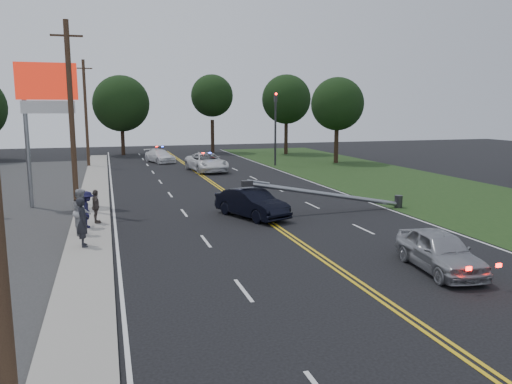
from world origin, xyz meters
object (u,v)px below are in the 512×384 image
object	(u,v)px
utility_pole_far	(86,113)
bystander_b	(82,211)
bystander_a	(83,222)
traffic_signal	(275,122)
pylon_sign	(48,100)
fallen_streetlight	(335,195)
bystander_c	(87,209)
bystander_d	(96,206)
waiting_sedan	(440,251)
emergency_b	(160,156)
crashed_sedan	(252,203)
emergency_a	(207,162)
utility_pole_mid	(71,117)

from	to	relation	value
utility_pole_far	bystander_b	xyz separation A→B (m)	(0.51, -27.65, -3.97)
bystander_a	traffic_signal	bearing A→B (deg)	-41.48
bystander_a	pylon_sign	bearing A→B (deg)	2.99
fallen_streetlight	bystander_b	world-z (taller)	bystander_b
traffic_signal	bystander_a	world-z (taller)	traffic_signal
bystander_c	bystander_d	size ratio (longest dim) A/B	1.05
waiting_sedan	bystander_d	xyz separation A→B (m)	(-11.41, 10.44, 0.22)
fallen_streetlight	emergency_b	xyz separation A→B (m)	(-6.44, 28.00, -0.25)
fallen_streetlight	bystander_b	xyz separation A→B (m)	(-12.88, -1.65, 0.20)
bystander_b	crashed_sedan	bearing A→B (deg)	-81.44
emergency_a	utility_pole_far	bearing A→B (deg)	140.27
crashed_sedan	waiting_sedan	bearing A→B (deg)	-91.70
bystander_a	crashed_sedan	bearing A→B (deg)	-73.49
bystander_b	bystander_d	world-z (taller)	bystander_b
emergency_a	bystander_a	distance (m)	25.00
pylon_sign	waiting_sedan	size ratio (longest dim) A/B	1.94
bystander_a	emergency_a	bearing A→B (deg)	-30.66
utility_pole_mid	bystander_b	xyz separation A→B (m)	(0.51, -5.65, -3.97)
utility_pole_mid	bystander_d	world-z (taller)	utility_pole_mid
crashed_sedan	emergency_a	distance (m)	19.47
utility_pole_far	traffic_signal	bearing A→B (deg)	-12.89
crashed_sedan	fallen_streetlight	bearing A→B (deg)	-21.87
emergency_a	bystander_a	size ratio (longest dim) A/B	2.94
pylon_sign	crashed_sedan	bearing A→B (deg)	-31.24
crashed_sedan	waiting_sedan	size ratio (longest dim) A/B	1.09
emergency_b	bystander_b	distance (m)	30.34
utility_pole_mid	emergency_a	size ratio (longest dim) A/B	1.73
emergency_b	bystander_c	size ratio (longest dim) A/B	2.71
bystander_a	emergency_b	bearing A→B (deg)	-19.50
crashed_sedan	emergency_b	bearing A→B (deg)	71.05
crashed_sedan	emergency_a	world-z (taller)	emergency_a
bystander_a	bystander_c	world-z (taller)	bystander_a
pylon_sign	bystander_b	world-z (taller)	pylon_sign
pylon_sign	emergency_a	size ratio (longest dim) A/B	1.38
crashed_sedan	bystander_c	bearing A→B (deg)	160.55
utility_pole_far	bystander_b	bearing A→B (deg)	-88.94
waiting_sedan	bystander_a	xyz separation A→B (m)	(-11.83, 6.33, 0.40)
utility_pole_far	bystander_a	xyz separation A→B (m)	(0.64, -29.76, -3.98)
waiting_sedan	emergency_a	world-z (taller)	emergency_a
bystander_d	utility_pole_far	bearing A→B (deg)	-4.48
traffic_signal	utility_pole_mid	distance (m)	25.12
emergency_a	emergency_b	bearing A→B (deg)	103.85
traffic_signal	fallen_streetlight	bearing A→B (deg)	-100.59
pylon_sign	crashed_sedan	xyz separation A→B (m)	(9.97, -6.05, -5.26)
waiting_sedan	bystander_b	world-z (taller)	bystander_b
fallen_streetlight	utility_pole_far	xyz separation A→B (m)	(-13.39, 26.00, 4.17)
pylon_sign	bystander_a	xyz separation A→B (m)	(1.94, -9.76, -4.89)
utility_pole_mid	emergency_b	bearing A→B (deg)	73.86
fallen_streetlight	utility_pole_mid	size ratio (longest dim) A/B	0.94
traffic_signal	waiting_sedan	distance (m)	32.66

